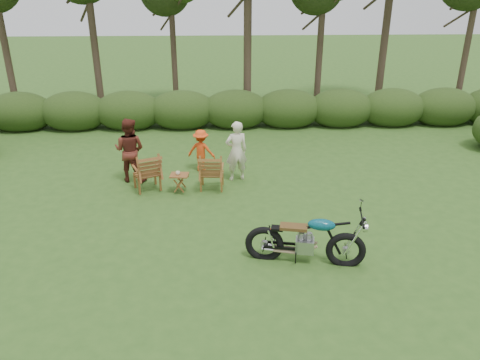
{
  "coord_description": "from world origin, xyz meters",
  "views": [
    {
      "loc": [
        -0.59,
        -8.21,
        5.18
      ],
      "look_at": [
        -0.16,
        1.69,
        0.9
      ],
      "focal_mm": 35.0,
      "sensor_mm": 36.0,
      "label": 1
    }
  ],
  "objects_px": {
    "cup": "(178,173)",
    "motorcycle": "(304,261)",
    "side_table": "(180,183)",
    "adult_a": "(236,179)",
    "lawn_chair_right": "(212,188)",
    "lawn_chair_left": "(148,189)",
    "adult_b": "(133,180)",
    "child": "(202,170)"
  },
  "relations": [
    {
      "from": "lawn_chair_right",
      "to": "adult_b",
      "type": "bearing_deg",
      "value": -12.27
    },
    {
      "from": "lawn_chair_left",
      "to": "adult_a",
      "type": "height_order",
      "value": "adult_a"
    },
    {
      "from": "adult_b",
      "to": "child",
      "type": "distance_m",
      "value": 2.02
    },
    {
      "from": "motorcycle",
      "to": "child",
      "type": "distance_m",
      "value": 5.36
    },
    {
      "from": "side_table",
      "to": "adult_a",
      "type": "distance_m",
      "value": 1.72
    },
    {
      "from": "adult_a",
      "to": "adult_b",
      "type": "height_order",
      "value": "adult_b"
    },
    {
      "from": "lawn_chair_left",
      "to": "adult_a",
      "type": "relative_size",
      "value": 0.62
    },
    {
      "from": "lawn_chair_right",
      "to": "adult_a",
      "type": "distance_m",
      "value": 0.89
    },
    {
      "from": "lawn_chair_left",
      "to": "adult_b",
      "type": "distance_m",
      "value": 0.82
    },
    {
      "from": "side_table",
      "to": "cup",
      "type": "relative_size",
      "value": 4.46
    },
    {
      "from": "cup",
      "to": "adult_a",
      "type": "xyz_separation_m",
      "value": [
        1.55,
        0.79,
        -0.55
      ]
    },
    {
      "from": "child",
      "to": "cup",
      "type": "bearing_deg",
      "value": 84.55
    },
    {
      "from": "lawn_chair_right",
      "to": "cup",
      "type": "relative_size",
      "value": 8.9
    },
    {
      "from": "adult_b",
      "to": "lawn_chair_right",
      "type": "bearing_deg",
      "value": 178.34
    },
    {
      "from": "motorcycle",
      "to": "side_table",
      "type": "height_order",
      "value": "motorcycle"
    },
    {
      "from": "lawn_chair_right",
      "to": "child",
      "type": "xyz_separation_m",
      "value": [
        -0.32,
        1.29,
        0.0
      ]
    },
    {
      "from": "adult_b",
      "to": "child",
      "type": "xyz_separation_m",
      "value": [
        1.91,
        0.64,
        0.0
      ]
    },
    {
      "from": "lawn_chair_right",
      "to": "side_table",
      "type": "relative_size",
      "value": 2.0
    },
    {
      "from": "lawn_chair_right",
      "to": "lawn_chair_left",
      "type": "distance_m",
      "value": 1.71
    },
    {
      "from": "side_table",
      "to": "adult_b",
      "type": "bearing_deg",
      "value": 148.25
    },
    {
      "from": "adult_a",
      "to": "adult_b",
      "type": "bearing_deg",
      "value": -15.68
    },
    {
      "from": "side_table",
      "to": "child",
      "type": "height_order",
      "value": "child"
    },
    {
      "from": "lawn_chair_left",
      "to": "adult_b",
      "type": "bearing_deg",
      "value": -74.24
    },
    {
      "from": "motorcycle",
      "to": "adult_b",
      "type": "relative_size",
      "value": 1.25
    },
    {
      "from": "motorcycle",
      "to": "cup",
      "type": "xyz_separation_m",
      "value": [
        -2.73,
        3.4,
        0.55
      ]
    },
    {
      "from": "cup",
      "to": "lawn_chair_left",
      "type": "bearing_deg",
      "value": 164.82
    },
    {
      "from": "cup",
      "to": "child",
      "type": "distance_m",
      "value": 1.69
    },
    {
      "from": "cup",
      "to": "adult_a",
      "type": "distance_m",
      "value": 1.82
    },
    {
      "from": "lawn_chair_right",
      "to": "lawn_chair_left",
      "type": "relative_size",
      "value": 0.97
    },
    {
      "from": "lawn_chair_right",
      "to": "cup",
      "type": "xyz_separation_m",
      "value": [
        -0.87,
        -0.21,
        0.55
      ]
    },
    {
      "from": "lawn_chair_left",
      "to": "adult_a",
      "type": "distance_m",
      "value": 2.45
    },
    {
      "from": "cup",
      "to": "child",
      "type": "height_order",
      "value": "child"
    },
    {
      "from": "lawn_chair_right",
      "to": "cup",
      "type": "bearing_deg",
      "value": 17.67
    },
    {
      "from": "lawn_chair_right",
      "to": "cup",
      "type": "distance_m",
      "value": 1.05
    },
    {
      "from": "motorcycle",
      "to": "side_table",
      "type": "relative_size",
      "value": 4.43
    },
    {
      "from": "cup",
      "to": "motorcycle",
      "type": "bearing_deg",
      "value": -51.17
    },
    {
      "from": "lawn_chair_right",
      "to": "adult_a",
      "type": "height_order",
      "value": "adult_a"
    },
    {
      "from": "child",
      "to": "motorcycle",
      "type": "bearing_deg",
      "value": 128.81
    },
    {
      "from": "motorcycle",
      "to": "adult_b",
      "type": "distance_m",
      "value": 5.91
    },
    {
      "from": "side_table",
      "to": "lawn_chair_left",
      "type": "bearing_deg",
      "value": 165.56
    },
    {
      "from": "lawn_chair_left",
      "to": "child",
      "type": "xyz_separation_m",
      "value": [
        1.4,
        1.27,
        0.0
      ]
    },
    {
      "from": "lawn_chair_right",
      "to": "side_table",
      "type": "bearing_deg",
      "value": 17.94
    }
  ]
}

